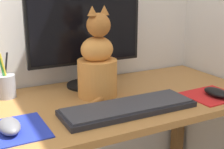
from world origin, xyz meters
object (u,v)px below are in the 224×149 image
Objects in this scene: cat at (97,64)px; computer_mouse_right at (216,92)px; computer_mouse_left at (9,126)px; pen_cup at (6,86)px; monitor at (86,34)px; keyboard at (128,108)px.

computer_mouse_right is at bearing -42.76° from cat.
computer_mouse_right is 0.47m from cat.
computer_mouse_left is 0.62× the size of pen_cup.
monitor is 0.16m from cat.
computer_mouse_left is 0.32× the size of cat.
monitor is 1.04× the size of keyboard.
monitor is 0.38m from keyboard.
pen_cup is at bearing 82.30° from computer_mouse_left.
computer_mouse_right is (0.76, -0.05, -0.00)m from computer_mouse_left.
cat is at bearing -24.32° from pen_cup.
cat reaches higher than keyboard.
monitor is 4.38× the size of computer_mouse_right.
computer_mouse_left reaches higher than computer_mouse_right.
monitor is at bearing 93.66° from keyboard.
computer_mouse_left is (-0.37, -0.31, -0.20)m from monitor.
monitor is 0.52m from computer_mouse_left.
computer_mouse_left is at bearing -140.28° from monitor.
keyboard is 0.22m from cat.
pen_cup reaches higher than keyboard.
keyboard is at bearing 174.19° from computer_mouse_right.
computer_mouse_right reaches higher than keyboard.
computer_mouse_left is 0.76m from computer_mouse_right.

